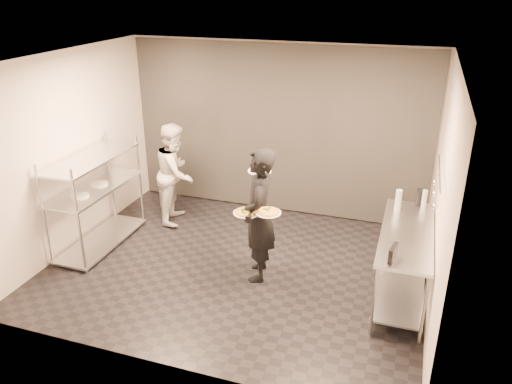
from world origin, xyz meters
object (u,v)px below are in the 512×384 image
(waiter, at_px, (259,216))
(salad_plate, at_px, (260,170))
(pizza_plate_far, at_px, (268,212))
(bottle_green, at_px, (398,200))
(chef, at_px, (176,173))
(pos_monitor, at_px, (393,253))
(pizza_plate_near, at_px, (246,212))
(bottle_clear, at_px, (424,198))
(bottle_dark, at_px, (419,197))
(pass_rack, at_px, (96,196))
(prep_counter, at_px, (404,253))

(waiter, bearing_deg, salad_plate, -178.76)
(pizza_plate_far, bearing_deg, bottle_green, 30.56)
(chef, relative_size, pizza_plate_far, 5.18)
(waiter, bearing_deg, pos_monitor, 55.22)
(pizza_plate_near, bearing_deg, bottle_green, 26.30)
(pizza_plate_near, distance_m, pizza_plate_far, 0.29)
(bottle_clear, bearing_deg, pos_monitor, -100.45)
(waiter, height_order, bottle_dark, waiter)
(pass_rack, distance_m, pos_monitor, 4.28)
(pass_rack, bearing_deg, waiter, -2.06)
(bottle_clear, bearing_deg, bottle_green, -143.02)
(salad_plate, distance_m, bottle_dark, 2.12)
(chef, height_order, salad_plate, chef)
(pizza_plate_far, bearing_deg, bottle_dark, 32.80)
(prep_counter, distance_m, waiter, 1.84)
(chef, relative_size, bottle_dark, 6.75)
(waiter, relative_size, chef, 1.10)
(pizza_plate_near, xyz_separation_m, bottle_dark, (2.00, 1.11, 0.02))
(pizza_plate_far, bearing_deg, salad_plate, 118.76)
(salad_plate, distance_m, bottle_clear, 2.18)
(chef, distance_m, pos_monitor, 3.94)
(pizza_plate_far, bearing_deg, pizza_plate_near, 179.48)
(prep_counter, bearing_deg, chef, 163.03)
(pos_monitor, height_order, bottle_green, bottle_green)
(chef, distance_m, pizza_plate_far, 2.44)
(pass_rack, bearing_deg, bottle_green, 7.70)
(pos_monitor, bearing_deg, waiter, 170.71)
(prep_counter, xyz_separation_m, waiter, (-1.82, -0.09, 0.27))
(chef, xyz_separation_m, bottle_green, (3.45, -0.54, 0.25))
(salad_plate, xyz_separation_m, bottle_green, (1.75, 0.38, -0.34))
(pizza_plate_near, bearing_deg, chef, 140.26)
(pizza_plate_far, bearing_deg, prep_counter, 10.72)
(prep_counter, bearing_deg, bottle_clear, 78.67)
(prep_counter, bearing_deg, bottle_green, 105.51)
(waiter, height_order, salad_plate, waiter)
(pass_rack, height_order, chef, chef)
(salad_plate, relative_size, bottle_dark, 1.26)
(prep_counter, relative_size, pizza_plate_near, 5.51)
(salad_plate, height_order, bottle_dark, salad_plate)
(pass_rack, height_order, bottle_green, pass_rack)
(waiter, distance_m, salad_plate, 0.59)
(prep_counter, xyz_separation_m, pos_monitor, (-0.12, -0.72, 0.38))
(prep_counter, bearing_deg, salad_plate, 174.41)
(waiter, distance_m, pizza_plate_far, 0.34)
(pizza_plate_far, relative_size, bottle_dark, 1.30)
(waiter, distance_m, chef, 2.15)
(bottle_clear, xyz_separation_m, bottle_dark, (-0.07, 0.00, 0.01))
(prep_counter, height_order, pos_monitor, pos_monitor)
(prep_counter, relative_size, bottle_clear, 7.99)
(waiter, bearing_deg, bottle_dark, 100.45)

